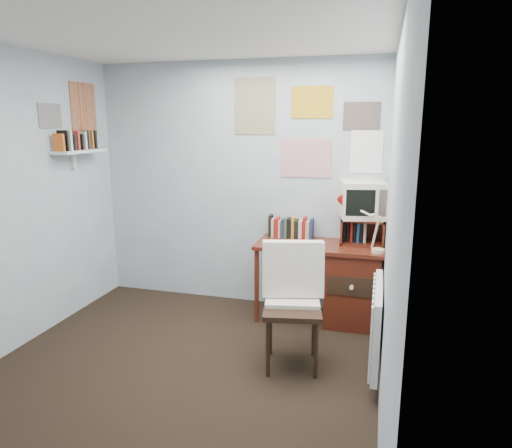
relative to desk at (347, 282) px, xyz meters
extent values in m
plane|color=black|center=(-1.17, -1.48, -0.41)|extent=(3.50, 3.50, 0.00)
cube|color=silver|center=(-1.17, 0.27, 0.84)|extent=(3.00, 0.02, 2.50)
cube|color=silver|center=(0.33, -1.48, 0.84)|extent=(0.02, 3.50, 2.50)
cube|color=white|center=(-1.17, -1.48, 2.09)|extent=(3.00, 3.50, 0.02)
cube|color=#511E12|center=(-0.27, 0.00, 0.34)|extent=(1.20, 0.55, 0.03)
cube|color=#511E12|center=(0.06, 0.00, -0.04)|extent=(0.50, 0.50, 0.72)
cylinder|color=#511E12|center=(-0.83, -0.24, -0.04)|extent=(0.04, 0.04, 0.72)
cylinder|color=#511E12|center=(-0.83, 0.23, -0.04)|extent=(0.04, 0.04, 0.72)
cube|color=#511E12|center=(-0.52, 0.25, 0.01)|extent=(0.64, 0.02, 0.30)
cube|color=black|center=(-0.35, -0.96, 0.07)|extent=(0.56, 0.55, 0.95)
cube|color=#A8110B|center=(0.27, -0.16, 0.57)|extent=(0.34, 0.30, 0.43)
cube|color=#511E12|center=(0.12, 0.11, 0.48)|extent=(0.40, 0.30, 0.25)
cube|color=beige|center=(0.10, 0.13, 0.79)|extent=(0.46, 0.43, 0.37)
cube|color=#511E12|center=(-0.51, 0.18, 0.46)|extent=(0.60, 0.14, 0.22)
cube|color=white|center=(0.29, -0.93, 0.01)|extent=(0.09, 0.80, 0.60)
cube|color=white|center=(-2.57, -0.38, 1.21)|extent=(0.20, 0.62, 0.24)
cube|color=white|center=(-0.47, 0.26, 1.44)|extent=(1.20, 0.01, 0.90)
cube|color=white|center=(-2.67, -0.38, 1.59)|extent=(0.01, 0.70, 0.60)
camera|label=1|loc=(0.26, -4.22, 1.48)|focal=32.00mm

